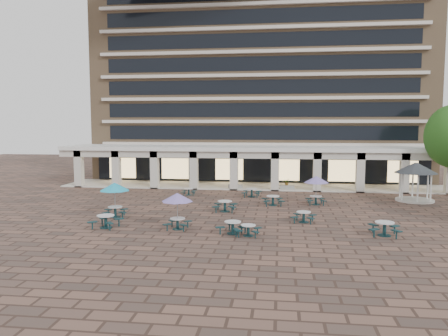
{
  "coord_description": "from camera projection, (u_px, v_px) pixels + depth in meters",
  "views": [
    {
      "loc": [
        2.58,
        -32.19,
        6.8
      ],
      "look_at": [
        -1.94,
        3.0,
        3.22
      ],
      "focal_mm": 35.0,
      "sensor_mm": 36.0,
      "label": 1
    }
  ],
  "objects": [
    {
      "name": "picnic_table_2",
      "position": [
        248.0,
        229.0,
        26.59
      ],
      "size": [
        1.62,
        1.62,
        0.68
      ],
      "rotation": [
        0.0,
        0.0,
        -0.08
      ],
      "color": "#133339",
      "rests_on": "ground"
    },
    {
      "name": "ground",
      "position": [
        244.0,
        215.0,
        32.78
      ],
      "size": [
        120.0,
        120.0,
        0.0
      ],
      "primitive_type": "plane",
      "color": "brown",
      "rests_on": "ground"
    },
    {
      "name": "picnic_table_12",
      "position": [
        252.0,
        192.0,
        40.82
      ],
      "size": [
        1.88,
        1.88,
        0.8
      ],
      "rotation": [
        0.0,
        0.0,
        -0.08
      ],
      "color": "#133339",
      "rests_on": "ground"
    },
    {
      "name": "picnic_table_11",
      "position": [
        316.0,
        181.0,
        36.74
      ],
      "size": [
        2.1,
        2.1,
        2.42
      ],
      "rotation": [
        0.0,
        0.0,
        0.06
      ],
      "color": "#133339",
      "rests_on": "ground"
    },
    {
      "name": "apartment_building",
      "position": [
        261.0,
        79.0,
        56.65
      ],
      "size": [
        40.0,
        15.5,
        25.2
      ],
      "color": "#987756",
      "rests_on": "ground"
    },
    {
      "name": "picnic_table_8",
      "position": [
        189.0,
        191.0,
        41.87
      ],
      "size": [
        1.55,
        1.55,
        0.65
      ],
      "rotation": [
        0.0,
        0.0,
        0.09
      ],
      "color": "#133339",
      "rests_on": "ground"
    },
    {
      "name": "gazebo",
      "position": [
        416.0,
        172.0,
        38.44
      ],
      "size": [
        3.67,
        3.67,
        3.41
      ],
      "rotation": [
        0.0,
        0.0,
        0.4
      ],
      "color": "beige",
      "rests_on": "ground"
    },
    {
      "name": "picnic_table_7",
      "position": [
        385.0,
        227.0,
        26.61
      ],
      "size": [
        2.14,
        2.14,
        0.86
      ],
      "rotation": [
        0.0,
        0.0,
        -0.16
      ],
      "color": "#133339",
      "rests_on": "ground"
    },
    {
      "name": "retail_arcade",
      "position": [
        256.0,
        159.0,
        47.08
      ],
      "size": [
        42.0,
        6.6,
        4.4
      ],
      "color": "white",
      "rests_on": "ground"
    },
    {
      "name": "picnic_table_3",
      "position": [
        304.0,
        216.0,
        30.27
      ],
      "size": [
        1.89,
        1.89,
        0.75
      ],
      "rotation": [
        0.0,
        0.0,
        -0.19
      ],
      "color": "#133339",
      "rests_on": "ground"
    },
    {
      "name": "picnic_table_6",
      "position": [
        177.0,
        199.0,
        28.1
      ],
      "size": [
        2.05,
        2.05,
        2.36
      ],
      "rotation": [
        0.0,
        0.0,
        -0.04
      ],
      "color": "#133339",
      "rests_on": "ground"
    },
    {
      "name": "picnic_table_0",
      "position": [
        106.0,
        220.0,
        28.64
      ],
      "size": [
        2.06,
        2.06,
        0.85
      ],
      "rotation": [
        0.0,
        0.0,
        -0.12
      ],
      "color": "#133339",
      "rests_on": "ground"
    },
    {
      "name": "picnic_table_4",
      "position": [
        115.0,
        188.0,
        31.79
      ],
      "size": [
        2.19,
        2.19,
        2.53
      ],
      "rotation": [
        0.0,
        0.0,
        0.25
      ],
      "color": "#133339",
      "rests_on": "ground"
    },
    {
      "name": "picnic_table_10",
      "position": [
        273.0,
        200.0,
        36.56
      ],
      "size": [
        1.99,
        1.99,
        0.81
      ],
      "rotation": [
        0.0,
        0.0,
        0.13
      ],
      "color": "#133339",
      "rests_on": "ground"
    },
    {
      "name": "planter_right",
      "position": [
        287.0,
        186.0,
        45.04
      ],
      "size": [
        1.5,
        0.65,
        1.17
      ],
      "color": "#969691",
      "rests_on": "ground"
    },
    {
      "name": "picnic_table_1",
      "position": [
        233.0,
        226.0,
        27.12
      ],
      "size": [
        2.14,
        2.14,
        0.78
      ],
      "rotation": [
        0.0,
        0.0,
        -0.41
      ],
      "color": "#133339",
      "rests_on": "ground"
    },
    {
      "name": "planter_left",
      "position": [
        236.0,
        185.0,
        45.72
      ],
      "size": [
        1.5,
        0.6,
        1.18
      ],
      "color": "#969691",
      "rests_on": "ground"
    },
    {
      "name": "picnic_table_9",
      "position": [
        225.0,
        205.0,
        33.97
      ],
      "size": [
        1.92,
        1.92,
        0.85
      ],
      "rotation": [
        0.0,
        0.0,
        0.02
      ],
      "color": "#133339",
      "rests_on": "ground"
    }
  ]
}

